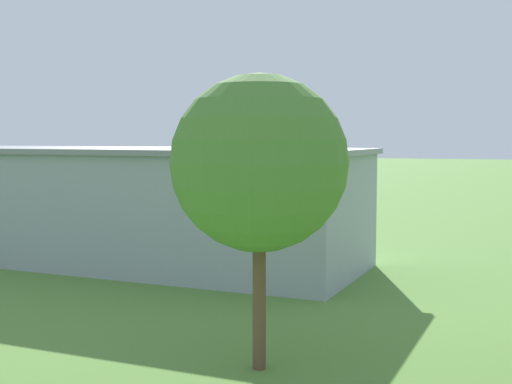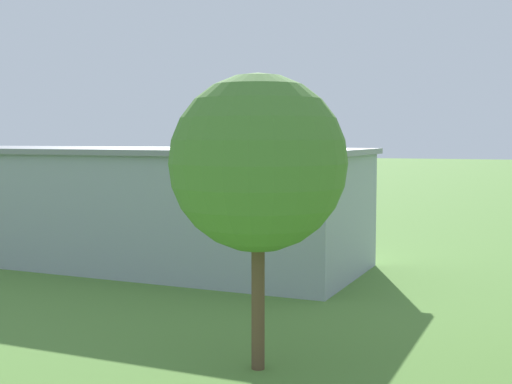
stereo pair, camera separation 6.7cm
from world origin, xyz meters
The scene contains 8 objects.
ground_plane centered at (0.00, 0.00, 0.00)m, with size 400.00×400.00×0.00m, color #568438.
hangar centered at (-1.16, 36.14, 3.90)m, with size 39.81×13.65×7.78m.
biplane centered at (-8.99, 3.99, 4.42)m, with size 8.40×7.13×3.87m.
person_beside_truck centered at (14.60, 18.81, 0.84)m, with size 0.40×0.40×1.69m.
person_watching_takeoff centered at (-15.93, 20.00, 0.88)m, with size 0.45×0.45×1.76m.
person_by_parked_cars centered at (19.83, 18.89, 0.82)m, with size 0.42×0.42×1.66m.
tree_behind_hangar_left centered at (-20.46, 53.52, 7.56)m, with size 6.43×6.43×10.80m.
windsock centered at (22.23, -0.02, 5.75)m, with size 1.35×1.42×6.55m.
Camera 1 is at (-28.90, 76.55, 8.51)m, focal length 47.95 mm.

